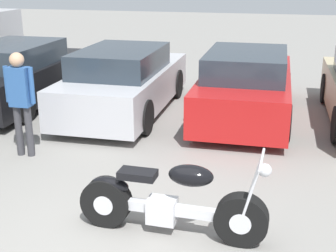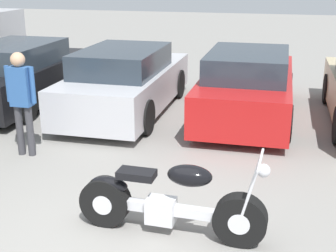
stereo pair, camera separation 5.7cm
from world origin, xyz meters
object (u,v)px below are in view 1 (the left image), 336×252
parked_car_black (20,75)px  person_standing (20,95)px  parked_car_red (246,85)px  parked_car_silver (125,82)px  motorcycle (169,203)px

parked_car_black → person_standing: size_ratio=2.58×
parked_car_red → person_standing: (-3.41, -3.05, 0.36)m
parked_car_silver → parked_car_red: (2.57, 0.26, 0.00)m
parked_car_black → parked_car_red: same height
motorcycle → parked_car_silver: bearing=114.1°
person_standing → parked_car_silver: bearing=73.4°
parked_car_silver → parked_car_red: 2.59m
parked_car_silver → person_standing: 2.94m
motorcycle → parked_car_red: bearing=84.1°
parked_car_black → person_standing: person_standing is taller
parked_car_silver → person_standing: person_standing is taller
motorcycle → parked_car_black: parked_car_black is taller
parked_car_silver → parked_car_black: bearing=177.6°
parked_car_black → parked_car_red: size_ratio=1.00×
parked_car_black → parked_car_silver: 2.58m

